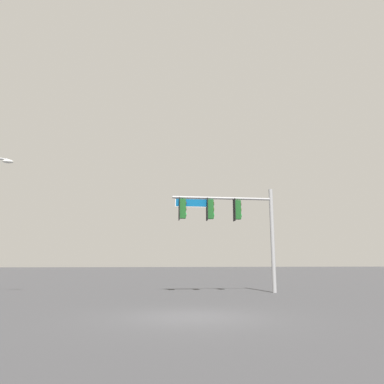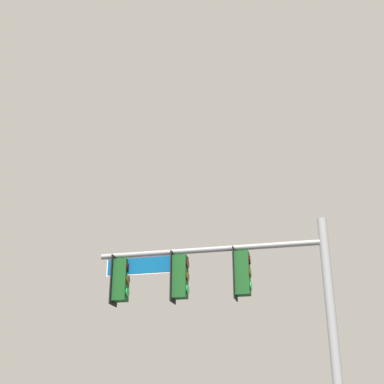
{
  "view_description": "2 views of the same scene",
  "coord_description": "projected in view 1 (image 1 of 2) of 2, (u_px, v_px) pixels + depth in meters",
  "views": [
    {
      "loc": [
        3.23,
        11.46,
        1.59
      ],
      "look_at": [
        -2.09,
        -7.35,
        5.36
      ],
      "focal_mm": 35.0,
      "sensor_mm": 36.0,
      "label": 1
    },
    {
      "loc": [
        -5.04,
        4.6,
        1.43
      ],
      "look_at": [
        -3.95,
        -8.08,
        6.74
      ],
      "focal_mm": 50.0,
      "sensor_mm": 36.0,
      "label": 2
    }
  ],
  "objects": [
    {
      "name": "ground_plane",
      "position": [
        192.0,
        317.0,
        11.39
      ],
      "size": [
        400.0,
        400.0,
        0.0
      ],
      "primitive_type": "plane",
      "color": "#38383A"
    },
    {
      "name": "signal_pole_near",
      "position": [
        232.0,
        218.0,
        21.61
      ],
      "size": [
        5.91,
        1.18,
        5.96
      ],
      "color": "gray",
      "rests_on": "ground_plane"
    }
  ]
}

